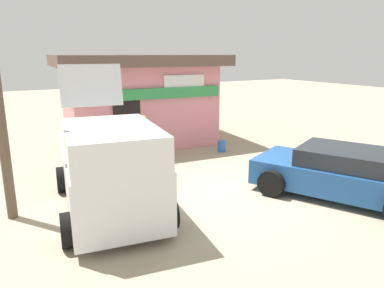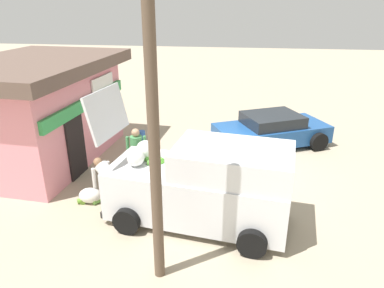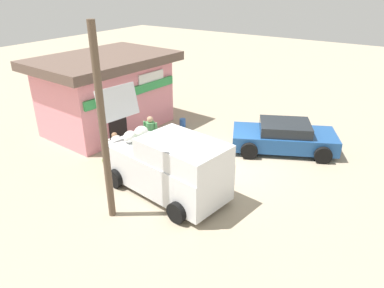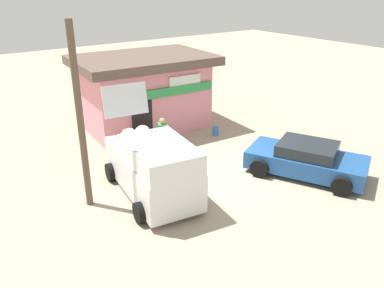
{
  "view_description": "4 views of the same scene",
  "coord_description": "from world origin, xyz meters",
  "px_view_note": "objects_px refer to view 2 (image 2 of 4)",
  "views": [
    {
      "loc": [
        -4.93,
        -6.78,
        3.33
      ],
      "look_at": [
        -0.78,
        0.54,
        1.22
      ],
      "focal_mm": 33.85,
      "sensor_mm": 36.0,
      "label": 1
    },
    {
      "loc": [
        -9.98,
        -0.22,
        4.97
      ],
      "look_at": [
        -1.15,
        0.99,
        1.28
      ],
      "focal_mm": 32.85,
      "sensor_mm": 36.0,
      "label": 2
    },
    {
      "loc": [
        -10.74,
        -5.67,
        6.38
      ],
      "look_at": [
        -0.78,
        0.97,
        0.79
      ],
      "focal_mm": 33.8,
      "sensor_mm": 36.0,
      "label": 3
    },
    {
      "loc": [
        -8.3,
        -9.15,
        6.42
      ],
      "look_at": [
        -0.57,
        1.56,
        0.81
      ],
      "focal_mm": 36.75,
      "sensor_mm": 36.0,
      "label": 4
    }
  ],
  "objects_px": {
    "customer_bending": "(108,179)",
    "unloaded_banana_pile": "(90,196)",
    "delivery_van": "(204,185)",
    "paint_bucket": "(142,136)",
    "vendor_standing": "(137,152)",
    "storefront_bar": "(40,109)",
    "parked_sedan": "(271,130)"
  },
  "relations": [
    {
      "from": "storefront_bar",
      "to": "parked_sedan",
      "type": "xyz_separation_m",
      "value": [
        2.15,
        -7.51,
        -1.14
      ]
    },
    {
      "from": "storefront_bar",
      "to": "paint_bucket",
      "type": "bearing_deg",
      "value": -54.22
    },
    {
      "from": "vendor_standing",
      "to": "customer_bending",
      "type": "distance_m",
      "value": 1.44
    },
    {
      "from": "storefront_bar",
      "to": "delivery_van",
      "type": "distance_m",
      "value": 6.34
    },
    {
      "from": "unloaded_banana_pile",
      "to": "parked_sedan",
      "type": "bearing_deg",
      "value": -47.13
    },
    {
      "from": "storefront_bar",
      "to": "paint_bucket",
      "type": "distance_m",
      "value": 3.69
    },
    {
      "from": "storefront_bar",
      "to": "parked_sedan",
      "type": "height_order",
      "value": "storefront_bar"
    },
    {
      "from": "vendor_standing",
      "to": "delivery_van",
      "type": "bearing_deg",
      "value": -128.47
    },
    {
      "from": "parked_sedan",
      "to": "paint_bucket",
      "type": "relative_size",
      "value": 11.58
    },
    {
      "from": "parked_sedan",
      "to": "unloaded_banana_pile",
      "type": "bearing_deg",
      "value": 132.87
    },
    {
      "from": "vendor_standing",
      "to": "customer_bending",
      "type": "bearing_deg",
      "value": 166.37
    },
    {
      "from": "customer_bending",
      "to": "unloaded_banana_pile",
      "type": "xyz_separation_m",
      "value": [
        0.16,
        0.62,
        -0.63
      ]
    },
    {
      "from": "delivery_van",
      "to": "customer_bending",
      "type": "distance_m",
      "value": 2.45
    },
    {
      "from": "delivery_van",
      "to": "parked_sedan",
      "type": "bearing_deg",
      "value": -20.81
    },
    {
      "from": "delivery_van",
      "to": "unloaded_banana_pile",
      "type": "relative_size",
      "value": 6.78
    },
    {
      "from": "customer_bending",
      "to": "unloaded_banana_pile",
      "type": "relative_size",
      "value": 1.92
    },
    {
      "from": "storefront_bar",
      "to": "parked_sedan",
      "type": "relative_size",
      "value": 1.42
    },
    {
      "from": "unloaded_banana_pile",
      "to": "storefront_bar",
      "type": "bearing_deg",
      "value": 45.99
    },
    {
      "from": "unloaded_banana_pile",
      "to": "delivery_van",
      "type": "bearing_deg",
      "value": -98.07
    },
    {
      "from": "storefront_bar",
      "to": "customer_bending",
      "type": "height_order",
      "value": "storefront_bar"
    },
    {
      "from": "customer_bending",
      "to": "delivery_van",
      "type": "bearing_deg",
      "value": -96.43
    },
    {
      "from": "customer_bending",
      "to": "unloaded_banana_pile",
      "type": "bearing_deg",
      "value": 75.64
    },
    {
      "from": "storefront_bar",
      "to": "customer_bending",
      "type": "relative_size",
      "value": 4.75
    },
    {
      "from": "customer_bending",
      "to": "parked_sedan",
      "type": "bearing_deg",
      "value": -42.34
    },
    {
      "from": "vendor_standing",
      "to": "unloaded_banana_pile",
      "type": "xyz_separation_m",
      "value": [
        -1.23,
        0.96,
        -0.78
      ]
    },
    {
      "from": "unloaded_banana_pile",
      "to": "paint_bucket",
      "type": "xyz_separation_m",
      "value": [
        4.42,
        -0.18,
        0.01
      ]
    },
    {
      "from": "customer_bending",
      "to": "paint_bucket",
      "type": "bearing_deg",
      "value": 5.51
    },
    {
      "from": "vendor_standing",
      "to": "customer_bending",
      "type": "xyz_separation_m",
      "value": [
        -1.39,
        0.34,
        -0.16
      ]
    },
    {
      "from": "delivery_van",
      "to": "customer_bending",
      "type": "height_order",
      "value": "delivery_van"
    },
    {
      "from": "unloaded_banana_pile",
      "to": "paint_bucket",
      "type": "height_order",
      "value": "unloaded_banana_pile"
    },
    {
      "from": "delivery_van",
      "to": "customer_bending",
      "type": "relative_size",
      "value": 3.54
    },
    {
      "from": "delivery_van",
      "to": "paint_bucket",
      "type": "xyz_separation_m",
      "value": [
        4.85,
        2.87,
        -0.8
      ]
    }
  ]
}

